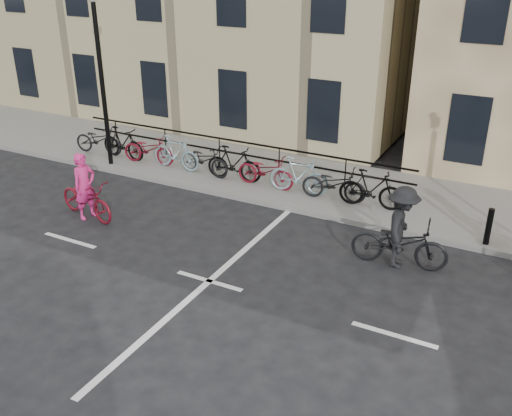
% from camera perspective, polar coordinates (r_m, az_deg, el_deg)
% --- Properties ---
extents(ground, '(120.00, 120.00, 0.00)m').
position_cam_1_polar(ground, '(12.31, -4.69, -7.31)').
color(ground, black).
rests_on(ground, ground).
extents(sidewalk, '(46.00, 4.00, 0.15)m').
position_cam_1_polar(sidewalk, '(18.81, -5.30, 4.51)').
color(sidewalk, slate).
rests_on(sidewalk, ground).
extents(lamp_post, '(0.36, 0.36, 5.28)m').
position_cam_1_polar(lamp_post, '(18.22, -15.40, 14.24)').
color(lamp_post, black).
rests_on(lamp_post, sidewalk).
extents(bollard_east, '(0.14, 0.14, 0.90)m').
position_cam_1_polar(bollard_east, '(14.29, 22.25, -1.72)').
color(bollard_east, black).
rests_on(bollard_east, sidewalk).
extents(parked_bikes, '(11.45, 1.23, 1.05)m').
position_cam_1_polar(parked_bikes, '(17.25, -3.78, 4.71)').
color(parked_bikes, black).
rests_on(parked_bikes, sidewalk).
extents(cyclist_pink, '(2.07, 1.04, 1.76)m').
position_cam_1_polar(cyclist_pink, '(15.49, -16.63, 1.19)').
color(cyclist_pink, maroon).
rests_on(cyclist_pink, ground).
extents(cyclist_dark, '(2.20, 1.30, 1.88)m').
position_cam_1_polar(cyclist_dark, '(12.90, 14.25, -2.69)').
color(cyclist_dark, black).
rests_on(cyclist_dark, ground).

